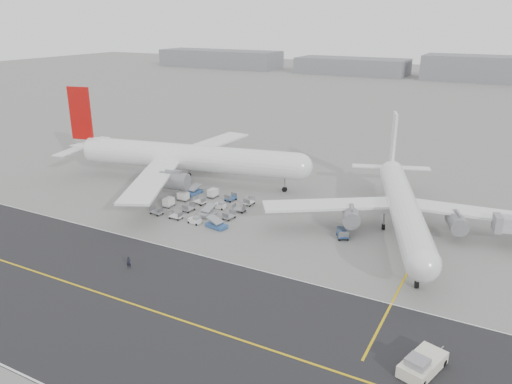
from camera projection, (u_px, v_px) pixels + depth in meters
The scene contains 9 objects.
ground at pixel (207, 249), 79.62m from camera, with size 700.00×700.00×0.00m, color gray.
taxiway at pixel (161, 313), 62.43m from camera, with size 220.00×59.00×0.03m.
horizon_buildings at pixel (505, 82), 282.51m from camera, with size 520.00×28.00×28.00m, color gray, non-canonical shape.
airliner_a at pixel (183, 157), 110.20m from camera, with size 57.98×56.81×20.21m.
airliner_b at pixel (403, 205), 84.80m from camera, with size 45.96×46.82×16.81m.
pushback_tug at pixel (422, 364), 51.90m from camera, with size 4.47×7.96×2.25m.
gse_cluster at pixel (204, 209), 96.08m from camera, with size 20.74×20.00×1.85m, color gray, non-canonical shape.
stray_dolly at pixel (342, 238), 83.72m from camera, with size 1.71×2.77×1.71m, color silver, non-canonical shape.
ground_crew_a at pixel (129, 262), 73.38m from camera, with size 0.67×0.44×1.84m, color black.
Camera 1 is at (40.94, -59.81, 35.11)m, focal length 35.00 mm.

